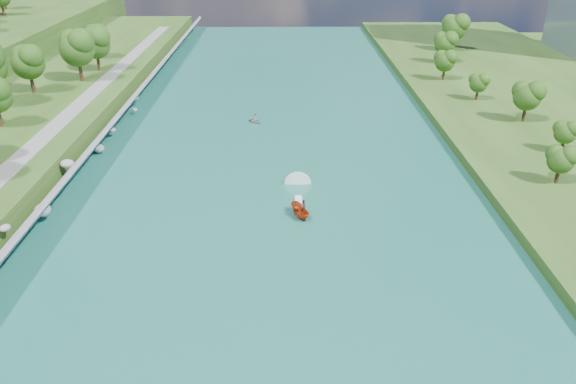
{
  "coord_description": "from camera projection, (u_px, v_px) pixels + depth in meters",
  "views": [
    {
      "loc": [
        1.98,
        -46.96,
        31.77
      ],
      "look_at": [
        2.47,
        12.93,
        2.5
      ],
      "focal_mm": 35.0,
      "sensor_mm": 36.0,
      "label": 1
    }
  ],
  "objects": [
    {
      "name": "ground",
      "position": [
        264.0,
        271.0,
        56.13
      ],
      "size": [
        260.0,
        260.0,
        0.0
      ],
      "primitive_type": "plane",
      "color": "#2D5119",
      "rests_on": "ground"
    },
    {
      "name": "riverside_path",
      "position": [
        17.0,
        162.0,
        72.3
      ],
      "size": [
        3.0,
        200.0,
        0.1
      ],
      "primitive_type": "cube",
      "color": "gray",
      "rests_on": "berm_west"
    },
    {
      "name": "trees_east",
      "position": [
        538.0,
        111.0,
        83.53
      ],
      "size": [
        16.17,
        143.18,
        10.66
      ],
      "color": "#254913",
      "rests_on": "berm_east"
    },
    {
      "name": "riprap_bank",
      "position": [
        68.0,
        177.0,
        72.22
      ],
      "size": [
        3.82,
        236.0,
        4.05
      ],
      "color": "slate",
      "rests_on": "ground"
    },
    {
      "name": "motorboat",
      "position": [
        299.0,
        205.0,
        67.64
      ],
      "size": [
        3.6,
        18.81,
        2.2
      ],
      "rotation": [
        0.0,
        0.0,
        3.52
      ],
      "color": "#BC320F",
      "rests_on": "river_water"
    },
    {
      "name": "raft",
      "position": [
        255.0,
        121.0,
        96.55
      ],
      "size": [
        3.26,
        3.2,
        1.54
      ],
      "rotation": [
        0.0,
        0.0,
        0.84
      ],
      "color": "gray",
      "rests_on": "river_water"
    },
    {
      "name": "river_water",
      "position": [
        269.0,
        185.0,
        74.08
      ],
      "size": [
        55.0,
        240.0,
        0.1
      ],
      "primitive_type": "cube",
      "color": "#1A655A",
      "rests_on": "ground"
    }
  ]
}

